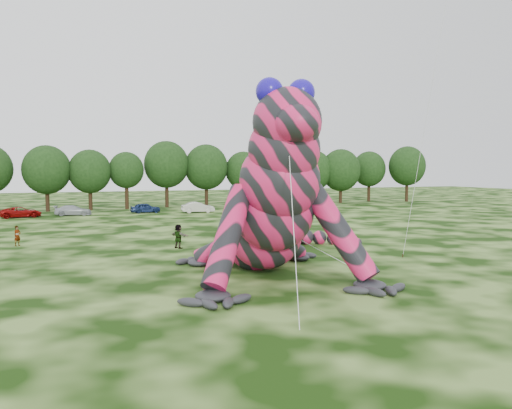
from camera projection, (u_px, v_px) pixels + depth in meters
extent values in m
plane|color=#16330A|center=(247.00, 307.00, 22.05)|extent=(240.00, 240.00, 0.00)
cylinder|color=silver|center=(425.00, 127.00, 33.03)|extent=(0.02, 0.02, 17.89)
cylinder|color=#382314|center=(403.00, 256.00, 34.31)|extent=(0.08, 0.08, 0.24)
imported|color=#8B0907|center=(21.00, 212.00, 62.40)|extent=(5.21, 3.07, 1.36)
imported|color=#A6AAAF|center=(73.00, 210.00, 65.14)|extent=(4.84, 2.54, 1.34)
imported|color=navy|center=(145.00, 208.00, 69.00)|extent=(4.18, 1.94, 1.39)
imported|color=beige|center=(198.00, 207.00, 69.29)|extent=(4.59, 1.82, 1.49)
imported|color=#252528|center=(257.00, 207.00, 71.47)|extent=(4.85, 2.24, 1.35)
imported|color=silver|center=(320.00, 204.00, 77.28)|extent=(4.97, 2.25, 1.41)
imported|color=gray|center=(178.00, 236.00, 38.22)|extent=(1.37, 1.75, 1.85)
imported|color=gray|center=(17.00, 236.00, 39.37)|extent=(0.69, 0.69, 1.62)
imported|color=gray|center=(244.00, 216.00, 55.89)|extent=(0.45, 0.99, 1.65)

